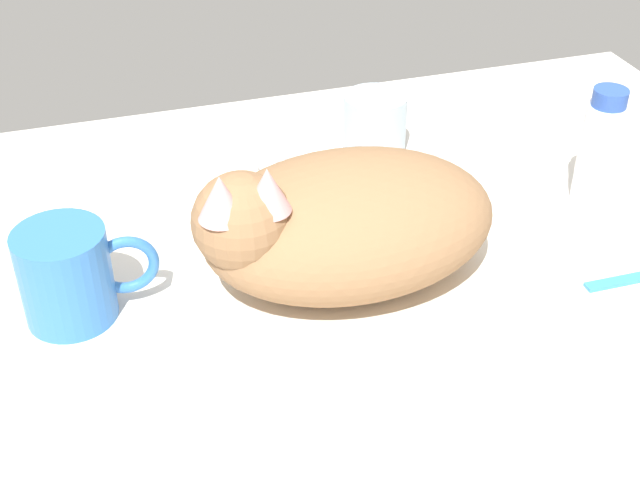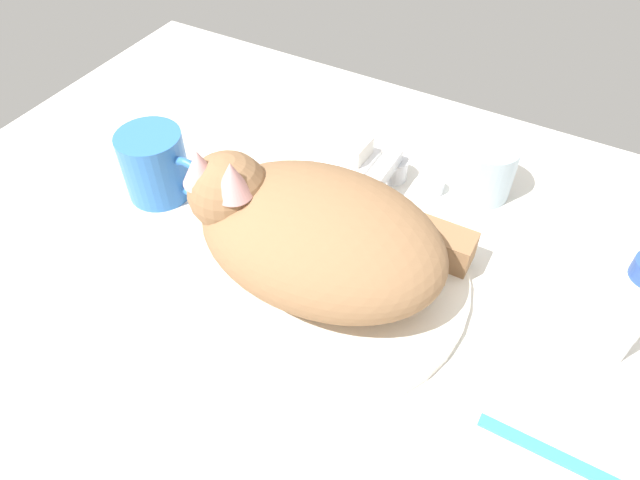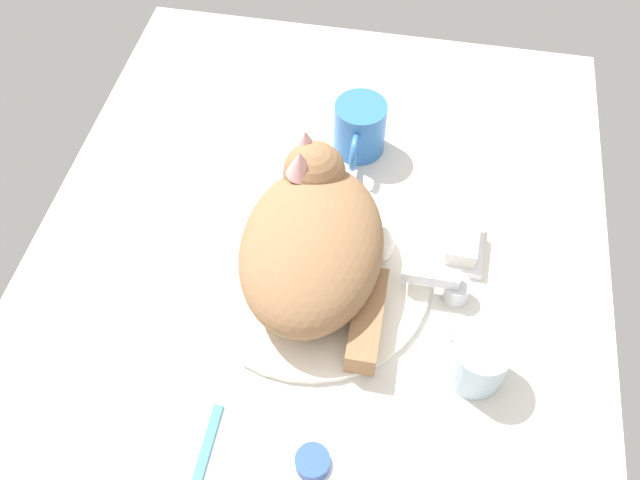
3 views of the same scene
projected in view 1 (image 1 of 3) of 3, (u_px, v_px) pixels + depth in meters
ground_plane at (348, 294)px, 83.54cm from camera, size 110.00×82.50×3.00cm
sink_basin at (348, 278)px, 82.38cm from camera, size 33.14×33.14×1.05cm
faucet at (294, 168)px, 96.11cm from camera, size 13.98×9.57×5.14cm
cat at (338, 222)px, 78.47cm from camera, size 28.88×20.45×14.53cm
coffee_mug at (69, 275)px, 76.21cm from camera, size 12.30×8.10×8.92cm
rinse_cup at (375, 125)px, 101.25cm from camera, size 7.36×7.36×7.35cm
soap_dish at (224, 184)px, 96.20cm from camera, size 9.00×6.40×1.20cm
soap_bar at (223, 169)px, 95.10cm from camera, size 7.35×4.67×2.64cm
toothpaste_bottle at (599, 152)px, 90.88cm from camera, size 4.26×4.26×13.28cm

